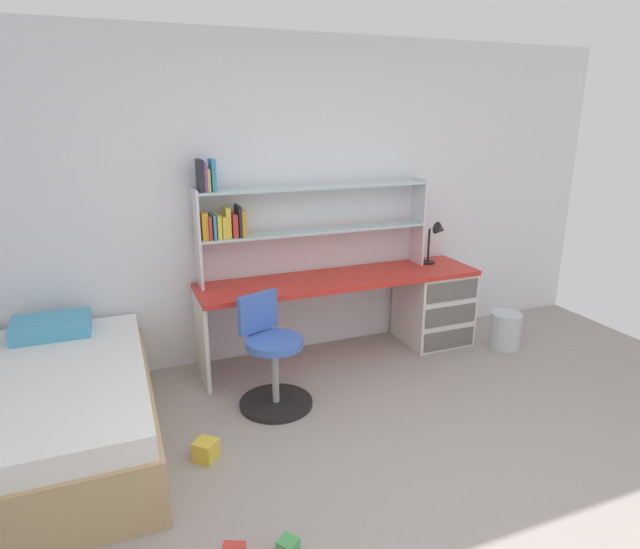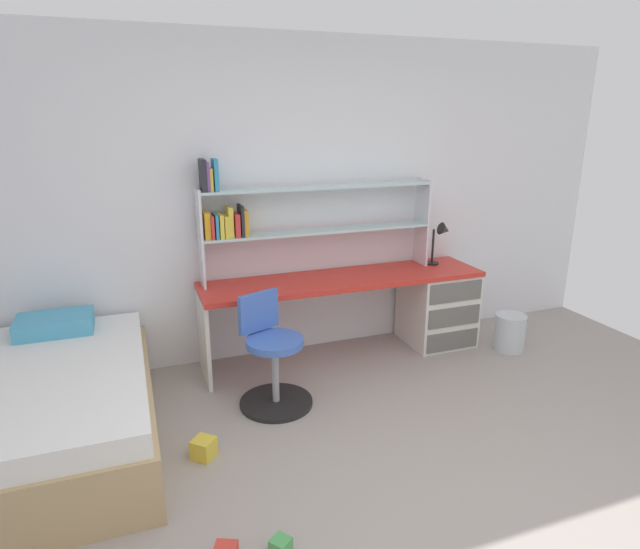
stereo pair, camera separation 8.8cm
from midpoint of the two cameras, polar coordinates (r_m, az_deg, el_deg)
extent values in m
cube|color=#9E938C|center=(2.97, 14.97, -26.23)|extent=(5.98, 5.84, 0.02)
cube|color=silver|center=(4.44, -1.99, 7.86)|extent=(5.98, 0.06, 2.60)
cube|color=red|center=(4.38, 3.21, -0.52)|extent=(2.37, 0.56, 0.04)
cube|color=silver|center=(4.91, 12.95, -3.36)|extent=(0.56, 0.53, 0.67)
cube|color=silver|center=(4.21, -11.79, -6.74)|extent=(0.03, 0.51, 0.67)
cube|color=#64625E|center=(4.78, 14.54, -6.90)|extent=(0.50, 0.01, 0.17)
cube|color=#64625E|center=(4.70, 14.73, -4.41)|extent=(0.50, 0.01, 0.17)
cube|color=#64625E|center=(4.63, 14.94, -1.85)|extent=(0.50, 0.01, 0.17)
cube|color=silver|center=(4.14, -12.13, 3.79)|extent=(0.02, 0.22, 0.76)
cube|color=silver|center=(4.79, 11.43, 5.57)|extent=(0.02, 0.22, 0.76)
cube|color=silver|center=(4.37, 0.50, 4.72)|extent=(1.91, 0.22, 0.02)
cube|color=silver|center=(4.31, 0.52, 9.39)|extent=(1.91, 0.22, 0.02)
cube|color=gold|center=(4.12, -11.50, 5.23)|extent=(0.04, 0.15, 0.20)
cube|color=red|center=(4.13, -11.01, 5.11)|extent=(0.02, 0.20, 0.18)
cube|color=#338CBF|center=(4.14, -10.56, 5.18)|extent=(0.02, 0.19, 0.18)
cube|color=yellow|center=(4.14, -10.07, 5.20)|extent=(0.03, 0.19, 0.18)
cube|color=yellow|center=(4.15, -9.53, 5.15)|extent=(0.03, 0.16, 0.17)
cube|color=yellow|center=(4.15, -9.06, 5.62)|extent=(0.04, 0.13, 0.23)
cube|color=red|center=(4.16, -8.40, 5.33)|extent=(0.04, 0.17, 0.18)
cube|color=#26262D|center=(4.17, -7.89, 5.78)|extent=(0.02, 0.17, 0.24)
cube|color=gold|center=(4.18, -7.47, 5.56)|extent=(0.03, 0.13, 0.20)
cube|color=#26262D|center=(4.07, -11.86, 10.40)|extent=(0.04, 0.18, 0.23)
cube|color=purple|center=(4.07, -11.41, 10.27)|extent=(0.02, 0.14, 0.21)
cube|color=yellow|center=(4.08, -11.06, 9.98)|extent=(0.02, 0.12, 0.17)
cube|color=#338CBF|center=(4.08, -10.58, 10.49)|extent=(0.03, 0.15, 0.23)
cylinder|color=black|center=(4.87, 12.41, 1.20)|extent=(0.12, 0.12, 0.02)
cylinder|color=black|center=(4.83, 12.53, 3.01)|extent=(0.02, 0.02, 0.30)
cone|color=black|center=(4.80, 13.77, 4.68)|extent=(0.12, 0.11, 0.13)
cylinder|color=black|center=(3.92, -4.06, -13.52)|extent=(0.52, 0.52, 0.03)
cylinder|color=#A5A8AD|center=(3.81, -4.13, -10.75)|extent=(0.05, 0.05, 0.46)
cylinder|color=#3F66BF|center=(3.70, -4.21, -7.26)|extent=(0.40, 0.40, 0.05)
cube|color=#3F66BF|center=(3.77, -5.95, -3.98)|extent=(0.31, 0.16, 0.28)
cube|color=tan|center=(3.72, -26.14, -13.97)|extent=(1.18, 1.81, 0.38)
cube|color=white|center=(3.60, -26.67, -10.38)|extent=(1.12, 1.75, 0.14)
cube|color=#4CA5CC|center=(4.15, -26.03, -4.80)|extent=(0.50, 0.32, 0.12)
cylinder|color=silver|center=(4.98, 20.17, -5.83)|extent=(0.27, 0.27, 0.32)
cube|color=gold|center=(3.43, -11.62, -17.81)|extent=(0.17, 0.17, 0.12)
cube|color=#479E51|center=(2.81, -3.24, -27.15)|extent=(0.12, 0.12, 0.08)
camera|label=1|loc=(0.04, -89.28, 0.22)|focal=29.81mm
camera|label=2|loc=(0.04, 90.72, -0.22)|focal=29.81mm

